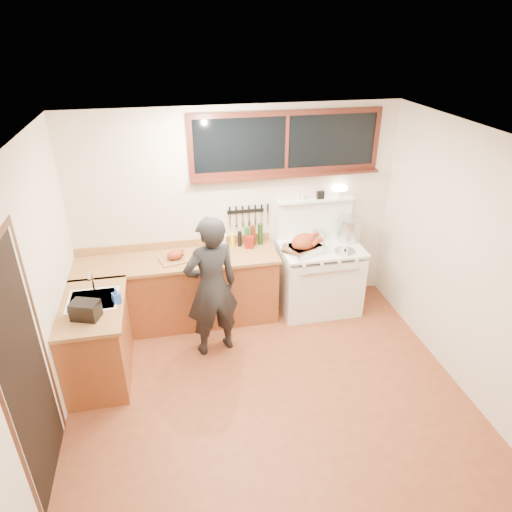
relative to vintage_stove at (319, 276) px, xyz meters
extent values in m
cube|color=brown|center=(-1.00, -1.41, -0.48)|extent=(4.00, 3.50, 0.02)
cube|color=beige|center=(-1.00, 0.36, 0.83)|extent=(4.00, 0.05, 2.60)
cube|color=beige|center=(-1.00, -3.19, 0.83)|extent=(4.00, 0.05, 2.60)
cube|color=beige|center=(-3.03, -1.41, 0.83)|extent=(0.05, 3.50, 2.60)
cube|color=beige|center=(1.02, -1.41, 0.83)|extent=(0.05, 3.50, 2.60)
cube|color=white|center=(-1.00, -1.41, 2.16)|extent=(4.00, 3.50, 0.05)
cube|color=brown|center=(-1.80, 0.04, -0.04)|extent=(2.40, 0.60, 0.86)
cube|color=#98683C|center=(-1.80, 0.03, 0.41)|extent=(2.44, 0.64, 0.04)
cube|color=#98683C|center=(-1.80, 0.32, 0.48)|extent=(2.40, 0.03, 0.10)
sphere|color=#B78C38|center=(-2.80, -0.24, 0.23)|extent=(0.03, 0.03, 0.03)
sphere|color=#B78C38|center=(-2.30, -0.24, 0.23)|extent=(0.03, 0.03, 0.03)
sphere|color=#B78C38|center=(-1.80, -0.24, 0.23)|extent=(0.03, 0.03, 0.03)
sphere|color=#B78C38|center=(-1.30, -0.24, 0.23)|extent=(0.03, 0.03, 0.03)
sphere|color=#B78C38|center=(-0.85, -0.24, 0.23)|extent=(0.03, 0.03, 0.03)
cube|color=brown|center=(-2.70, -0.79, -0.04)|extent=(0.60, 1.05, 0.86)
cube|color=#98683C|center=(-2.69, -0.79, 0.41)|extent=(0.64, 1.09, 0.04)
cube|color=white|center=(-2.68, -0.71, 0.37)|extent=(0.45, 0.40, 0.14)
cube|color=white|center=(-2.68, -0.71, 0.44)|extent=(0.50, 0.45, 0.01)
cylinder|color=silver|center=(-2.68, -0.53, 0.55)|extent=(0.02, 0.02, 0.24)
cylinder|color=silver|center=(-2.68, -0.61, 0.66)|extent=(0.02, 0.18, 0.02)
cube|color=white|center=(0.00, -0.01, -0.06)|extent=(1.00, 0.70, 0.82)
cube|color=white|center=(0.00, -0.01, 0.42)|extent=(1.02, 0.72, 0.03)
cube|color=white|center=(0.00, -0.35, 0.05)|extent=(0.88, 0.02, 0.46)
cylinder|color=silver|center=(0.00, -0.38, 0.27)|extent=(0.75, 0.02, 0.02)
cylinder|color=white|center=(-0.33, -0.37, 0.38)|extent=(0.04, 0.03, 0.04)
cylinder|color=white|center=(-0.11, -0.37, 0.38)|extent=(0.04, 0.03, 0.04)
cylinder|color=white|center=(0.11, -0.37, 0.38)|extent=(0.04, 0.03, 0.04)
cylinder|color=white|center=(0.33, -0.37, 0.38)|extent=(0.04, 0.03, 0.04)
cube|color=white|center=(0.00, 0.31, 0.68)|extent=(1.00, 0.05, 0.50)
cube|color=white|center=(0.00, 0.28, 0.95)|extent=(1.00, 0.12, 0.03)
cylinder|color=white|center=(0.30, 0.28, 1.01)|extent=(0.09, 0.09, 0.09)
cube|color=#FFE5B2|center=(0.30, 0.28, 1.09)|extent=(0.17, 0.08, 0.06)
cube|color=black|center=(0.05, 0.28, 1.01)|extent=(0.09, 0.05, 0.10)
cylinder|color=white|center=(-0.18, 0.28, 1.01)|extent=(0.04, 0.04, 0.09)
cylinder|color=white|center=(-0.24, 0.28, 1.01)|extent=(0.04, 0.04, 0.09)
cube|color=black|center=(-0.40, 0.32, 1.68)|extent=(2.20, 0.01, 0.62)
cube|color=#33130E|center=(-0.40, 0.32, 2.02)|extent=(2.32, 0.04, 0.06)
cube|color=#33130E|center=(-0.40, 0.32, 1.34)|extent=(2.32, 0.04, 0.06)
cube|color=#33130E|center=(-1.53, 0.32, 1.68)|extent=(0.06, 0.04, 0.62)
cube|color=#33130E|center=(0.73, 0.32, 1.68)|extent=(0.06, 0.04, 0.62)
cube|color=#33130E|center=(-0.40, 0.32, 1.68)|extent=(0.04, 0.04, 0.62)
cube|color=#33130E|center=(-0.40, 0.27, 1.30)|extent=(2.32, 0.13, 0.03)
cube|color=black|center=(-2.99, -1.96, 0.58)|extent=(0.01, 0.86, 2.10)
cube|color=#33130E|center=(-2.99, -2.45, 0.58)|extent=(0.01, 0.07, 2.10)
cube|color=#33130E|center=(-2.99, -1.48, 0.58)|extent=(0.01, 0.07, 2.10)
cube|color=black|center=(-0.90, 0.33, 0.85)|extent=(0.46, 0.02, 0.04)
cube|color=silver|center=(-1.10, 0.31, 0.74)|extent=(0.02, 0.00, 0.18)
cube|color=black|center=(-1.10, 0.31, 0.88)|extent=(0.02, 0.02, 0.10)
cube|color=silver|center=(-1.02, 0.31, 0.74)|extent=(0.02, 0.00, 0.18)
cube|color=black|center=(-1.02, 0.31, 0.88)|extent=(0.02, 0.02, 0.10)
cube|color=silver|center=(-0.94, 0.31, 0.74)|extent=(0.02, 0.00, 0.18)
cube|color=black|center=(-0.94, 0.31, 0.88)|extent=(0.02, 0.02, 0.10)
cube|color=silver|center=(-0.86, 0.31, 0.74)|extent=(0.03, 0.00, 0.18)
cube|color=black|center=(-0.86, 0.31, 0.88)|extent=(0.02, 0.02, 0.10)
cube|color=silver|center=(-0.78, 0.31, 0.74)|extent=(0.03, 0.00, 0.18)
cube|color=black|center=(-0.78, 0.31, 0.88)|extent=(0.02, 0.02, 0.10)
cube|color=silver|center=(-0.70, 0.31, 0.74)|extent=(0.03, 0.00, 0.18)
cube|color=black|center=(-0.70, 0.31, 0.88)|extent=(0.02, 0.02, 0.10)
cube|color=silver|center=(-0.62, 0.31, 0.74)|extent=(0.03, 0.00, 0.18)
cube|color=black|center=(-0.62, 0.31, 0.88)|extent=(0.02, 0.02, 0.10)
imported|color=black|center=(-1.46, -0.60, 0.37)|extent=(0.69, 0.54, 1.68)
imported|color=blue|center=(-2.43, -0.81, 0.52)|extent=(0.10, 0.10, 0.17)
cube|color=black|center=(-2.70, -1.02, 0.52)|extent=(0.30, 0.25, 0.18)
cube|color=#98683C|center=(-1.81, -0.01, 0.44)|extent=(0.41, 0.35, 0.02)
ellipsoid|color=maroon|center=(-1.81, -0.01, 0.51)|extent=(0.22, 0.18, 0.11)
sphere|color=maroon|center=(-1.72, 0.03, 0.53)|extent=(0.04, 0.04, 0.04)
sphere|color=maroon|center=(-1.72, -0.06, 0.53)|extent=(0.04, 0.04, 0.04)
cube|color=silver|center=(-0.26, -0.12, 0.48)|extent=(0.52, 0.46, 0.10)
cube|color=#3F3F42|center=(-0.26, -0.12, 0.52)|extent=(0.46, 0.40, 0.03)
torus|color=silver|center=(-0.49, -0.12, 0.53)|extent=(0.05, 0.09, 0.10)
torus|color=silver|center=(-0.04, -0.12, 0.53)|extent=(0.05, 0.09, 0.10)
ellipsoid|color=maroon|center=(-0.26, -0.12, 0.57)|extent=(0.40, 0.36, 0.21)
cylinder|color=maroon|center=(-0.15, -0.20, 0.59)|extent=(0.13, 0.09, 0.09)
sphere|color=maroon|center=(-0.09, -0.20, 0.63)|extent=(0.06, 0.06, 0.06)
cylinder|color=maroon|center=(-0.15, -0.04, 0.59)|extent=(0.13, 0.09, 0.09)
sphere|color=maroon|center=(-0.09, -0.04, 0.63)|extent=(0.06, 0.06, 0.06)
cylinder|color=silver|center=(0.42, 0.12, 0.58)|extent=(0.42, 0.42, 0.29)
cylinder|color=silver|center=(0.04, 0.20, 0.50)|extent=(0.19, 0.19, 0.12)
cylinder|color=black|center=(0.01, 0.32, 0.55)|extent=(0.05, 0.17, 0.02)
cylinder|color=silver|center=(0.24, -0.21, 0.44)|extent=(0.31, 0.31, 0.02)
sphere|color=black|center=(0.24, -0.21, 0.46)|extent=(0.03, 0.03, 0.03)
cube|color=maroon|center=(-0.89, 0.15, 0.51)|extent=(0.12, 0.10, 0.15)
cylinder|color=white|center=(-1.22, 0.19, 0.53)|extent=(0.12, 0.12, 0.18)
cylinder|color=black|center=(-1.09, 0.22, 0.52)|extent=(0.06, 0.06, 0.18)
cylinder|color=black|center=(-1.00, 0.22, 0.53)|extent=(0.05, 0.05, 0.20)
cylinder|color=black|center=(-0.90, 0.22, 0.56)|extent=(0.06, 0.06, 0.25)
cylinder|color=black|center=(-0.83, 0.22, 0.56)|extent=(0.07, 0.07, 0.26)
cylinder|color=black|center=(-0.73, 0.22, 0.57)|extent=(0.06, 0.06, 0.28)
camera|label=1|loc=(-1.84, -4.87, 2.98)|focal=32.00mm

